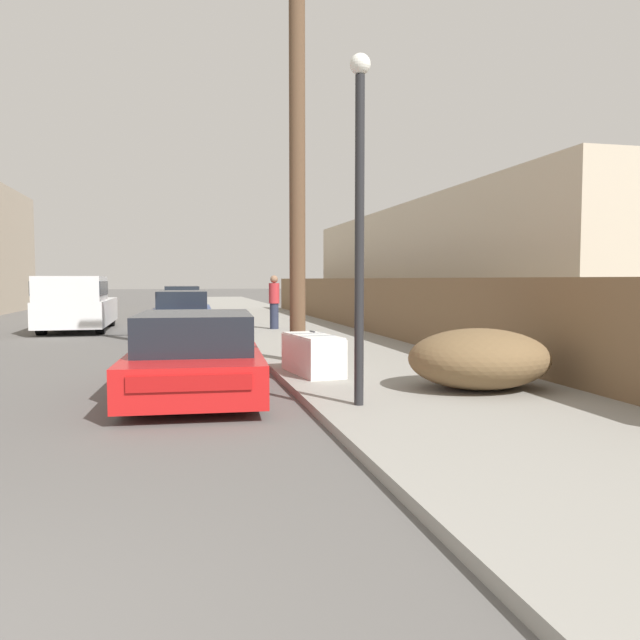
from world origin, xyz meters
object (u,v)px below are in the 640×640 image
Objects in this scene: utility_pole at (297,115)px; brush_pile at (479,359)px; car_parked_far at (182,302)px; street_lamp at (360,202)px; discarded_fridge at (313,354)px; pedestrian at (274,301)px; pickup_truck at (76,304)px; car_parked_mid at (183,314)px; parked_sports_car_red at (196,356)px.

brush_pile is (2.00, -3.66, -4.30)m from utility_pole.
street_lamp is (2.00, -22.63, 2.03)m from car_parked_far.
car_parked_far is (-2.00, 19.90, 0.20)m from discarded_fridge.
utility_pole is 8.86m from pedestrian.
pickup_truck reaches higher than car_parked_far.
discarded_fridge is at bearing 115.28° from pickup_truck.
pickup_truck reaches higher than brush_pile.
pickup_truck is (-3.46, -8.43, 0.26)m from car_parked_far.
utility_pole reaches higher than car_parked_far.
car_parked_mid is 2.71× the size of pedestrian.
car_parked_mid is 1.07× the size of street_lamp.
street_lamp is at bearing -160.22° from brush_pile.
street_lamp is (0.01, -2.73, 2.23)m from discarded_fridge.
car_parked_far is at bearing 96.45° from utility_pole.
discarded_fridge is 9.66m from pedestrian.
pickup_truck reaches higher than parked_sports_car_red.
pickup_truck is at bearing 119.18° from brush_pile.
brush_pile is at bearing -61.39° from utility_pole.
brush_pile is at bearing 119.00° from pickup_truck.
parked_sports_car_red is at bearing -87.67° from car_parked_mid.
utility_pole is 4.41× the size of brush_pile.
pickup_truck is at bearing 119.40° from utility_pole.
discarded_fridge is 0.31× the size of pickup_truck.
utility_pole is 5.37× the size of pedestrian.
car_parked_mid is at bearing 99.21° from street_lamp.
car_parked_far is 22.26m from brush_pile.
discarded_fridge is 0.37× the size of street_lamp.
pickup_truck is at bearing 109.65° from parked_sports_car_red.
utility_pole is (0.06, 1.66, 4.41)m from discarded_fridge.
street_lamp is at bearing -42.27° from parked_sports_car_red.
utility_pole reaches higher than discarded_fridge.
pickup_truck is at bearing -113.03° from car_parked_far.
discarded_fridge is 4.72m from utility_pole.
pickup_truck reaches higher than car_parked_mid.
pickup_truck is 0.57× the size of utility_pole.
pedestrian reaches higher than pickup_truck.
parked_sports_car_red is 20.59m from car_parked_far.
parked_sports_car_red is 5.31m from utility_pole.
utility_pole is (2.11, -8.29, 4.23)m from car_parked_mid.
street_lamp is 12.48m from pedestrian.
parked_sports_car_red is at bearing 134.11° from street_lamp.
utility_pole reaches higher than parked_sports_car_red.
pedestrian is at bearing 96.04° from brush_pile.
car_parked_mid is at bearing 108.98° from brush_pile.
car_parked_mid is 13.01m from street_lamp.
car_parked_mid is 0.50× the size of utility_pole.
utility_pole reaches higher than pedestrian.
utility_pole is at bearing 119.21° from pickup_truck.
car_parked_mid is at bearing 155.84° from pickup_truck.
parked_sports_car_red is at bearing -130.69° from utility_pole.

